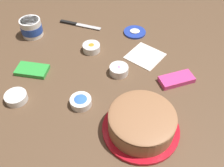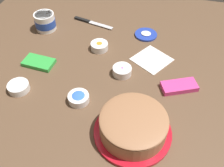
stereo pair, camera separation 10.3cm
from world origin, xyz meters
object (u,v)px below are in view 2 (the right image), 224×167
at_px(candy_box_upper, 179,86).
at_px(frosted_cake, 133,126).
at_px(sprinkle_bowl_orange, 99,46).
at_px(candy_box_lower, 39,62).
at_px(sprinkle_bowl_blue, 79,98).
at_px(sprinkle_bowl_green, 19,87).
at_px(frosting_tub_lid, 146,34).
at_px(sprinkle_bowl_rainbow, 122,71).
at_px(paper_napkin, 152,59).
at_px(frosting_tub, 45,21).
at_px(spreading_knife, 90,22).

bearing_deg(candy_box_upper, frosted_cake, 36.21).
relative_size(sprinkle_bowl_orange, candy_box_lower, 0.60).
xyz_separation_m(sprinkle_bowl_blue, sprinkle_bowl_green, (0.26, 0.01, -0.00)).
bearing_deg(frosted_cake, frosting_tub_lid, -85.12).
height_order(frosting_tub_lid, sprinkle_bowl_rainbow, sprinkle_bowl_rainbow).
bearing_deg(frosting_tub_lid, frosted_cake, 94.88).
height_order(frosting_tub_lid, paper_napkin, frosting_tub_lid).
xyz_separation_m(frosting_tub_lid, sprinkle_bowl_rainbow, (0.06, 0.31, 0.01)).
bearing_deg(frosting_tub, candy_box_lower, 107.85).
distance_m(frosting_tub, sprinkle_bowl_green, 0.44).
bearing_deg(sprinkle_bowl_blue, candy_box_upper, -155.94).
distance_m(frosted_cake, spreading_knife, 0.74).
relative_size(frosted_cake, sprinkle_bowl_rainbow, 3.36).
relative_size(sprinkle_bowl_rainbow, sprinkle_bowl_blue, 0.98).
xyz_separation_m(sprinkle_bowl_blue, paper_napkin, (-0.25, -0.32, -0.01)).
bearing_deg(frosting_tub_lid, paper_napkin, 107.76).
height_order(frosted_cake, frosting_tub_lid, frosted_cake).
bearing_deg(sprinkle_bowl_orange, frosting_tub, -15.95).
bearing_deg(sprinkle_bowl_rainbow, candy_box_lower, 4.62).
distance_m(spreading_knife, paper_napkin, 0.44).
xyz_separation_m(spreading_knife, sprinkle_bowl_rainbow, (-0.26, 0.35, 0.01)).
bearing_deg(sprinkle_bowl_blue, frosted_cake, 158.47).
distance_m(frosting_tub_lid, candy_box_upper, 0.39).
xyz_separation_m(frosting_tub_lid, sprinkle_bowl_orange, (0.20, 0.17, 0.01)).
relative_size(sprinkle_bowl_blue, sprinkle_bowl_orange, 1.01).
distance_m(sprinkle_bowl_orange, candy_box_upper, 0.43).
relative_size(sprinkle_bowl_blue, paper_napkin, 0.56).
height_order(sprinkle_bowl_rainbow, candy_box_upper, sprinkle_bowl_rainbow).
relative_size(sprinkle_bowl_blue, candy_box_upper, 0.57).
bearing_deg(frosting_tub_lid, sprinkle_bowl_orange, 39.89).
bearing_deg(frosted_cake, sprinkle_bowl_green, -9.98).
relative_size(frosting_tub_lid, paper_napkin, 0.77).
xyz_separation_m(frosting_tub_lid, candy_box_upper, (-0.20, 0.33, 0.01)).
height_order(sprinkle_bowl_blue, candy_box_upper, sprinkle_bowl_blue).
height_order(sprinkle_bowl_green, paper_napkin, sprinkle_bowl_green).
relative_size(sprinkle_bowl_green, sprinkle_bowl_orange, 1.05).
height_order(spreading_knife, candy_box_upper, candy_box_upper).
bearing_deg(sprinkle_bowl_blue, frosting_tub_lid, -110.30).
height_order(frosted_cake, candy_box_lower, frosted_cake).
bearing_deg(candy_box_lower, sprinkle_bowl_blue, 151.47).
relative_size(frosting_tub_lid, sprinkle_bowl_orange, 1.37).
bearing_deg(candy_box_lower, frosting_tub_lid, -138.01).
height_order(frosting_tub, candy_box_upper, frosting_tub).
relative_size(frosting_tub, candy_box_upper, 0.73).
xyz_separation_m(spreading_knife, sprinkle_bowl_green, (0.13, 0.55, 0.01)).
height_order(frosted_cake, sprinkle_bowl_blue, frosted_cake).
relative_size(sprinkle_bowl_rainbow, candy_box_lower, 0.60).
distance_m(sprinkle_bowl_orange, candy_box_lower, 0.30).
bearing_deg(frosting_tub_lid, candy_box_lower, 38.08).
bearing_deg(frosting_tub_lid, sprinkle_bowl_blue, 69.70).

